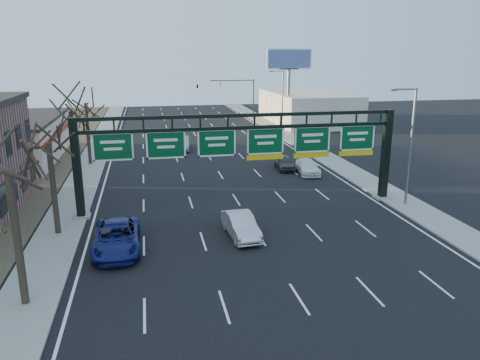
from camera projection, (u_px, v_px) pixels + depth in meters
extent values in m
plane|color=black|center=(268.00, 249.00, 28.23)|extent=(160.00, 160.00, 0.00)
cube|color=gray|center=(85.00, 176.00, 44.68)|extent=(3.00, 120.00, 0.12)
cube|color=gray|center=(337.00, 164.00, 49.56)|extent=(3.00, 120.00, 0.12)
cube|color=white|center=(217.00, 170.00, 47.14)|extent=(21.60, 120.00, 0.01)
cube|color=black|center=(77.00, 169.00, 32.61)|extent=(0.55, 0.55, 7.20)
cube|color=gray|center=(82.00, 216.00, 33.54)|extent=(1.20, 1.20, 0.20)
cube|color=black|center=(385.00, 155.00, 37.07)|extent=(0.55, 0.55, 7.20)
cube|color=gray|center=(382.00, 197.00, 38.00)|extent=(1.20, 1.20, 0.20)
cube|color=black|center=(241.00, 115.00, 33.93)|extent=(23.40, 0.25, 0.25)
cube|color=black|center=(241.00, 128.00, 34.17)|extent=(23.40, 0.25, 0.25)
cube|color=#04431F|center=(113.00, 147.00, 32.70)|extent=(2.80, 0.10, 2.00)
cube|color=#04431F|center=(166.00, 145.00, 33.40)|extent=(2.80, 0.10, 2.00)
cube|color=#04431F|center=(217.00, 143.00, 34.10)|extent=(2.80, 0.10, 2.00)
cube|color=#04431F|center=(265.00, 141.00, 34.79)|extent=(2.80, 0.10, 2.00)
cube|color=yellow|center=(265.00, 157.00, 35.12)|extent=(2.80, 0.10, 0.40)
cube|color=#04431F|center=(312.00, 139.00, 35.49)|extent=(2.80, 0.10, 2.00)
cube|color=yellow|center=(311.00, 155.00, 35.82)|extent=(2.80, 0.10, 0.40)
cube|color=#04431F|center=(357.00, 137.00, 36.19)|extent=(2.80, 0.10, 2.00)
cube|color=yellow|center=(356.00, 153.00, 36.51)|extent=(2.80, 0.10, 0.40)
cube|color=beige|center=(10.00, 140.00, 50.96)|extent=(10.00, 18.00, 4.40)
cube|color=#332B26|center=(7.00, 119.00, 50.34)|extent=(10.40, 18.40, 0.30)
cube|color=#A02310|center=(58.00, 131.00, 51.73)|extent=(1.20, 18.00, 0.40)
cube|color=beige|center=(308.00, 107.00, 78.65)|extent=(12.00, 20.00, 5.00)
cylinder|color=#2E261A|center=(17.00, 239.00, 21.12)|extent=(0.36, 0.36, 6.46)
cylinder|color=#2E261A|center=(53.00, 188.00, 29.68)|extent=(0.36, 0.36, 6.08)
cylinder|color=#2E261A|center=(74.00, 151.00, 39.03)|extent=(0.36, 0.36, 6.84)
cylinder|color=#2E261A|center=(88.00, 133.00, 48.54)|extent=(0.36, 0.36, 6.46)
cylinder|color=slate|center=(411.00, 147.00, 35.08)|extent=(0.20, 0.20, 9.00)
cylinder|color=slate|center=(405.00, 87.00, 33.75)|extent=(1.80, 0.12, 0.12)
cube|color=slate|center=(394.00, 88.00, 33.59)|extent=(0.50, 0.22, 0.15)
cylinder|color=slate|center=(282.00, 102.00, 67.23)|extent=(0.20, 0.20, 9.00)
cylinder|color=slate|center=(277.00, 70.00, 65.89)|extent=(1.80, 0.12, 0.12)
cube|color=slate|center=(271.00, 71.00, 65.73)|extent=(0.50, 0.22, 0.15)
cylinder|color=slate|center=(288.00, 99.00, 72.44)|extent=(0.50, 0.50, 9.00)
cube|color=slate|center=(289.00, 69.00, 71.25)|extent=(3.00, 0.30, 0.20)
cube|color=white|center=(289.00, 59.00, 70.85)|extent=(7.00, 0.30, 3.00)
cube|color=#5166A2|center=(290.00, 59.00, 70.67)|extent=(6.60, 0.05, 2.60)
cylinder|color=black|center=(254.00, 99.00, 81.55)|extent=(0.18, 0.18, 7.00)
cylinder|color=black|center=(232.00, 80.00, 79.95)|extent=(7.60, 0.14, 0.14)
imported|color=black|center=(221.00, 85.00, 79.78)|extent=(0.20, 0.20, 1.00)
imported|color=black|center=(197.00, 86.00, 79.02)|extent=(0.54, 0.54, 1.62)
imported|color=navy|center=(117.00, 238.00, 27.82)|extent=(2.77, 5.91, 1.64)
imported|color=#BCBDC1|center=(241.00, 225.00, 29.99)|extent=(1.94, 4.66, 1.50)
imported|color=white|center=(307.00, 167.00, 45.65)|extent=(2.36, 4.79, 1.34)
imported|color=#393B3D|center=(284.00, 163.00, 47.29)|extent=(1.94, 4.12, 1.36)
imported|color=#9E9DA2|center=(182.00, 143.00, 56.78)|extent=(2.02, 4.90, 1.58)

